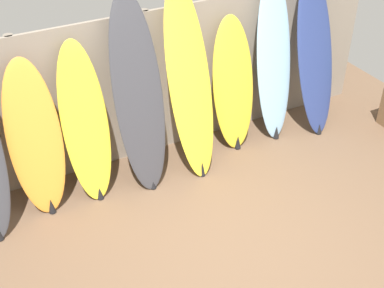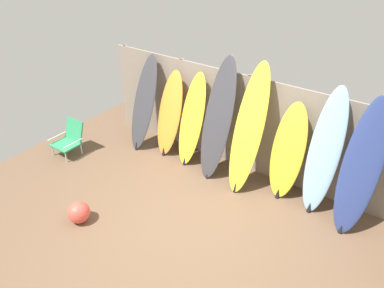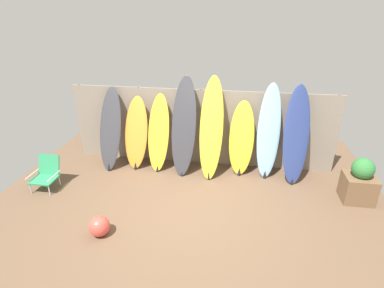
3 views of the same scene
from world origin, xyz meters
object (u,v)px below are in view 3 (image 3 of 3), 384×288
surfboard_orange_1 (136,133)px  surfboard_navy_7 (296,136)px  beach_chair (46,173)px  beach_ball (99,226)px  surfboard_yellow_4 (211,129)px  surfboard_skyblue_6 (269,132)px  surfboard_yellow_5 (242,139)px  surfboard_charcoal_0 (110,129)px  surfboard_yellow_2 (159,134)px  surfboard_charcoal_3 (184,127)px  planter_box (359,182)px

surfboard_orange_1 → surfboard_navy_7: bearing=-0.8°
beach_chair → beach_ball: bearing=-40.3°
surfboard_yellow_4 → beach_chair: bearing=-161.4°
surfboard_yellow_4 → beach_ball: bearing=-124.3°
surfboard_skyblue_6 → beach_ball: (-2.82, -2.48, -0.84)m
surfboard_yellow_4 → beach_ball: surfboard_yellow_4 is taller
surfboard_yellow_5 → surfboard_charcoal_0: bearing=-177.7°
surfboard_yellow_2 → surfboard_skyblue_6: surfboard_skyblue_6 is taller
surfboard_charcoal_3 → surfboard_yellow_4: bearing=-1.7°
surfboard_yellow_2 → surfboard_navy_7: 2.98m
surfboard_orange_1 → beach_ball: bearing=-86.8°
surfboard_skyblue_6 → surfboard_yellow_5: bearing=179.3°
surfboard_yellow_5 → surfboard_yellow_4: bearing=-168.0°
beach_ball → surfboard_charcoal_3: bearing=67.2°
surfboard_charcoal_0 → surfboard_yellow_2: size_ratio=1.07×
surfboard_yellow_2 → beach_chair: 2.48m
surfboard_skyblue_6 → surfboard_navy_7: bearing=-9.3°
surfboard_navy_7 → planter_box: surfboard_navy_7 is taller
surfboard_yellow_5 → planter_box: 2.43m
beach_chair → surfboard_charcoal_3: bearing=18.2°
surfboard_skyblue_6 → surfboard_navy_7: size_ratio=1.00×
surfboard_yellow_2 → surfboard_yellow_5: surfboard_yellow_2 is taller
surfboard_charcoal_0 → surfboard_yellow_4: 2.32m
beach_chair → surfboard_navy_7: bearing=8.2°
surfboard_navy_7 → beach_ball: surfboard_navy_7 is taller
surfboard_skyblue_6 → surfboard_yellow_2: bearing=-178.8°
surfboard_charcoal_3 → beach_ball: 2.71m
surfboard_charcoal_3 → beach_chair: bearing=-157.2°
surfboard_charcoal_3 → surfboard_navy_7: 2.38m
surfboard_orange_1 → surfboard_yellow_2: surfboard_yellow_2 is taller
surfboard_charcoal_3 → surfboard_yellow_5: surfboard_charcoal_3 is taller
surfboard_charcoal_3 → planter_box: bearing=-10.3°
surfboard_yellow_4 → surfboard_yellow_5: surfboard_yellow_4 is taller
surfboard_charcoal_0 → beach_ball: 2.57m
beach_chair → beach_ball: size_ratio=1.91×
surfboard_yellow_4 → surfboard_yellow_5: size_ratio=1.31×
surfboard_yellow_5 → planter_box: surfboard_yellow_5 is taller
surfboard_charcoal_0 → planter_box: (5.24, -0.64, -0.51)m
surfboard_yellow_5 → beach_chair: size_ratio=2.52×
surfboard_yellow_4 → surfboard_charcoal_0: bearing=179.6°
surfboard_charcoal_0 → surfboard_navy_7: (4.09, 0.02, 0.11)m
beach_chair → planter_box: planter_box is taller
surfboard_yellow_2 → surfboard_skyblue_6: (2.42, 0.05, 0.17)m
surfboard_yellow_2 → planter_box: (4.13, -0.71, -0.45)m
surfboard_skyblue_6 → beach_ball: bearing=-138.7°
surfboard_navy_7 → beach_chair: (-5.08, -1.16, -0.69)m
surfboard_yellow_2 → surfboard_charcoal_3: (0.59, -0.06, 0.21)m
surfboard_navy_7 → planter_box: 1.47m
surfboard_orange_1 → surfboard_yellow_2: bearing=-1.4°
surfboard_charcoal_3 → planter_box: size_ratio=2.37×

